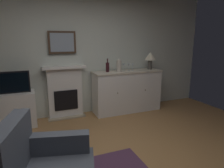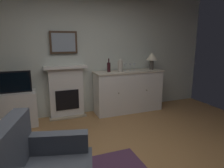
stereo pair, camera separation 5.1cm
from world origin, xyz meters
name	(u,v)px [view 1 (the left image)]	position (x,y,z in m)	size (l,w,h in m)	color
wall_rear	(77,47)	(0.00, 2.25, 1.48)	(6.37, 0.06, 2.97)	silver
fireplace_unit	(65,92)	(-0.32, 2.12, 0.55)	(0.87, 0.30, 1.10)	white
framed_picture	(62,42)	(-0.32, 2.17, 1.57)	(0.55, 0.04, 0.45)	#473323
sideboard_cabinet	(127,91)	(1.06, 1.95, 0.47)	(1.58, 0.49, 0.94)	white
table_lamp	(150,57)	(1.65, 1.95, 1.22)	(0.26, 0.26, 0.40)	#4C4742
wine_bottle	(108,67)	(0.59, 1.98, 1.05)	(0.08, 0.08, 0.29)	#331419
wine_glass_left	(124,65)	(0.98, 1.97, 1.06)	(0.07, 0.07, 0.16)	silver
wine_glass_center	(129,65)	(1.09, 1.93, 1.06)	(0.07, 0.07, 0.16)	silver
wine_glass_right	(133,65)	(1.20, 1.97, 1.06)	(0.07, 0.07, 0.16)	silver
vase_decorative	(119,65)	(0.83, 1.90, 1.08)	(0.11, 0.11, 0.28)	beige
tv_cabinet	(15,110)	(-1.29, 1.96, 0.33)	(0.75, 0.42, 0.67)	white
tv_set	(12,82)	(-1.29, 1.94, 0.87)	(0.62, 0.07, 0.40)	black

